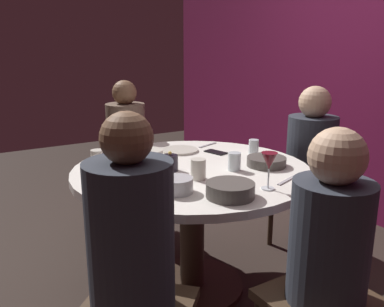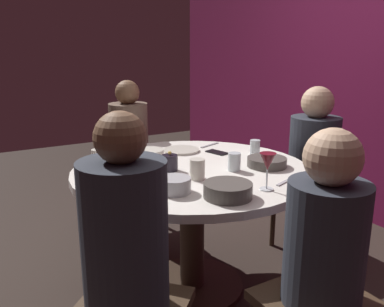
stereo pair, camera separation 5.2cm
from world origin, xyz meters
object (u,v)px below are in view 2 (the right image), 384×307
cup_by_left_diner (255,147)px  cup_center_front (98,157)px  candle_holder (170,163)px  bowl_rice_portion (228,190)px  cup_far_edge (111,182)px  bowl_salad_center (267,162)px  seated_diner_front_right (125,244)px  cup_near_candle (135,187)px  dining_table (192,195)px  seated_diner_back (314,152)px  bowl_small_white (149,154)px  cup_beside_wine (197,169)px  cell_phone (217,152)px  wine_glass (268,163)px  dinner_plate (181,150)px  seated_diner_right (325,244)px  bowl_sauce_side (119,175)px  bowl_serving_large (174,185)px  cup_by_right_diner (234,162)px  seated_diner_left (129,141)px

cup_by_left_diner → cup_center_front: (-0.27, -0.90, -0.00)m
candle_holder → bowl_rice_portion: 0.49m
cup_far_edge → bowl_salad_center: bearing=89.1°
seated_diner_front_right → candle_holder: (-0.65, 0.51, 0.06)m
bowl_rice_portion → cup_near_candle: cup_near_candle is taller
dining_table → seated_diner_back: seated_diner_back is taller
dining_table → bowl_salad_center: 0.45m
candle_holder → bowl_small_white: (-0.27, -0.00, -0.01)m
seated_diner_front_right → cup_center_front: bearing=32.3°
dining_table → seated_diner_back: 0.94m
candle_holder → cup_beside_wine: 0.20m
cell_phone → wine_glass: bearing=61.3°
bowl_rice_portion → cup_beside_wine: size_ratio=2.10×
bowl_salad_center → cup_beside_wine: size_ratio=2.10×
dinner_plate → bowl_rice_portion: bowl_rice_portion is taller
candle_holder → bowl_rice_portion: size_ratio=0.50×
seated_diner_right → cup_far_edge: seated_diner_right is taller
wine_glass → bowl_sauce_side: (-0.47, -0.54, -0.10)m
dining_table → bowl_serving_large: (0.30, -0.26, 0.19)m
dining_table → bowl_serving_large: bowl_serving_large is taller
seated_diner_front_right → bowl_serving_large: bearing=-2.4°
cup_center_front → cup_beside_wine: bearing=34.4°
wine_glass → cell_phone: 0.71m
cup_far_edge → wine_glass: bearing=64.3°
seated_diner_back → cup_near_candle: seated_diner_back is taller
bowl_salad_center → cup_beside_wine: bearing=-90.3°
dinner_plate → cell_phone: bearing=48.9°
cup_by_right_diner → cup_center_front: 0.76m
wine_glass → cup_beside_wine: size_ratio=1.70×
seated_diner_right → candle_holder: (-0.96, -0.13, 0.08)m
cup_near_candle → cup_by_right_diner: cup_near_candle is taller
bowl_sauce_side → cup_near_candle: cup_near_candle is taller
seated_diner_front_right → cup_by_right_diner: (-0.48, 0.81, 0.06)m
dinner_plate → cell_phone: (0.15, 0.17, -0.00)m
bowl_serving_large → cup_by_left_diner: 0.81m
cup_near_candle → cup_by_left_diner: cup_near_candle is taller
candle_holder → bowl_rice_portion: candle_holder is taller
seated_diner_left → seated_diner_front_right: bearing=-22.3°
cup_far_edge → cup_beside_wine: size_ratio=1.11×
bowl_salad_center → bowl_sauce_side: bearing=-102.8°
wine_glass → bowl_rice_portion: 0.23m
dinner_plate → bowl_rice_portion: bearing=-14.7°
seated_diner_right → cup_by_right_diner: 0.81m
cup_center_front → cup_by_left_diner: bearing=73.1°
bowl_serving_large → cup_far_edge: (-0.12, -0.26, 0.02)m
bowl_rice_portion → bowl_sauce_side: bearing=-144.8°
seated_diner_back → bowl_serving_large: bearing=13.9°
bowl_salad_center → cup_near_candle: (0.10, -0.82, 0.03)m
bowl_small_white → seated_diner_right: bearing=6.1°
bowl_rice_portion → cup_by_right_diner: size_ratio=2.24×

